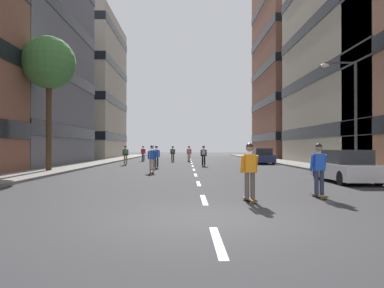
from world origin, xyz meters
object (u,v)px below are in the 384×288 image
(parked_car_near, at_px, (346,167))
(skater_7, at_px, (152,158))
(parked_car_mid, at_px, (262,157))
(street_tree_near, at_px, (49,64))
(skater_1, at_px, (156,156))
(skater_0, at_px, (250,169))
(skater_4, at_px, (173,153))
(streetlamp_right, at_px, (349,104))
(skater_3, at_px, (125,154))
(skater_6, at_px, (319,168))
(skater_2, at_px, (189,153))
(skater_8, at_px, (204,154))
(skater_5, at_px, (143,153))

(parked_car_near, bearing_deg, skater_7, 147.08)
(parked_car_mid, xyz_separation_m, street_tree_near, (-16.48, -11.79, 6.42))
(skater_1, bearing_deg, skater_0, -76.14)
(skater_4, bearing_deg, streetlamp_right, -60.94)
(parked_car_near, xyz_separation_m, parked_car_mid, (0.00, 18.77, 0.00))
(skater_0, xyz_separation_m, skater_7, (-4.11, 12.15, 0.00))
(parked_car_near, height_order, skater_0, skater_0)
(skater_1, xyz_separation_m, skater_3, (-3.26, 5.16, 0.03))
(parked_car_mid, bearing_deg, skater_6, -97.48)
(skater_2, relative_size, skater_8, 1.00)
(parked_car_mid, relative_size, skater_3, 2.47)
(skater_5, relative_size, skater_7, 1.00)
(skater_4, relative_size, skater_5, 1.00)
(parked_car_mid, height_order, skater_1, skater_1)
(street_tree_near, distance_m, skater_4, 19.32)
(skater_2, bearing_deg, skater_8, -83.32)
(skater_8, bearing_deg, street_tree_near, -145.62)
(street_tree_near, relative_size, skater_5, 4.93)
(street_tree_near, height_order, streetlamp_right, street_tree_near)
(skater_1, relative_size, skater_5, 1.00)
(street_tree_near, relative_size, skater_0, 4.93)
(skater_0, bearing_deg, parked_car_mid, 77.32)
(skater_2, xyz_separation_m, skater_4, (-1.83, -0.46, 0.00))
(skater_3, height_order, skater_6, same)
(skater_3, height_order, skater_7, same)
(streetlamp_right, xyz_separation_m, skater_8, (-7.98, 10.20, -3.12))
(street_tree_near, xyz_separation_m, skater_7, (6.82, -0.73, -6.13))
(skater_1, bearing_deg, skater_7, -88.45)
(parked_car_near, bearing_deg, skater_6, -121.72)
(streetlamp_right, relative_size, skater_6, 3.65)
(skater_0, height_order, skater_2, same)
(skater_5, bearing_deg, skater_3, -93.64)
(parked_car_near, bearing_deg, skater_1, 130.92)
(skater_5, bearing_deg, street_tree_near, -102.26)
(parked_car_near, height_order, skater_3, skater_3)
(skater_1, relative_size, skater_6, 1.00)
(skater_4, height_order, skater_7, same)
(skater_1, bearing_deg, skater_4, 86.34)
(parked_car_near, relative_size, skater_7, 2.47)
(parked_car_near, height_order, skater_6, skater_6)
(parked_car_near, xyz_separation_m, skater_7, (-9.66, 6.25, 0.29))
(parked_car_mid, height_order, streetlamp_right, streetlamp_right)
(parked_car_near, distance_m, streetlamp_right, 5.60)
(skater_3, relative_size, skater_8, 1.00)
(skater_2, bearing_deg, skater_3, -127.34)
(skater_7, bearing_deg, skater_4, 87.84)
(skater_2, bearing_deg, parked_car_near, -73.50)
(skater_7, bearing_deg, skater_2, 82.08)
(street_tree_near, relative_size, skater_7, 4.93)
(streetlamp_right, xyz_separation_m, skater_0, (-7.54, -9.85, -3.15))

